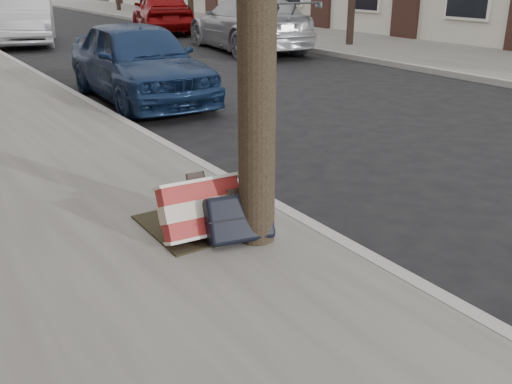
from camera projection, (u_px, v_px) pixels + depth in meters
ground at (481, 232)px, 4.76m from camera, size 120.00×120.00×0.00m
far_sidewalk at (260, 30)px, 20.41m from camera, size 4.00×70.00×0.12m
dirt_patch at (201, 223)px, 4.62m from camera, size 0.85×0.85×0.02m
suitcase_red at (201, 209)px, 4.30m from camera, size 0.63×0.38×0.47m
suitcase_navy at (239, 217)px, 4.25m from camera, size 0.56×0.40×0.39m
car_near_front at (139, 61)px, 9.33m from camera, size 1.75×3.91×1.31m
car_near_mid at (24, 18)px, 16.69m from camera, size 2.76×4.84×1.51m
car_far_front at (248, 24)px, 15.26m from camera, size 2.74×5.15×1.42m
car_far_back at (161, 11)px, 19.82m from camera, size 2.82×4.56×1.45m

